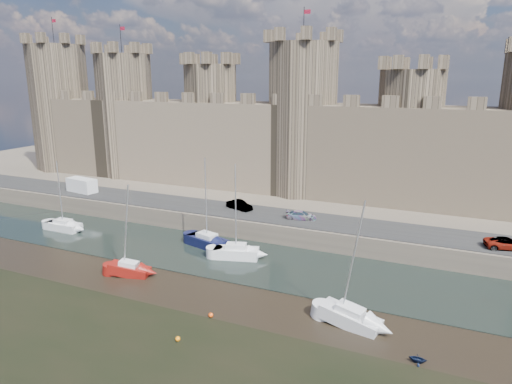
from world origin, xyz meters
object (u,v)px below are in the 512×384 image
van (82,185)px  car_0 (85,187)px  sailboat_0 (63,225)px  sailboat_1 (207,241)px  sailboat_5 (350,317)px  sailboat_4 (129,269)px  car_1 (239,205)px  car_3 (507,244)px  sailboat_2 (236,252)px  car_2 (301,215)px

van → car_0: bearing=119.3°
sailboat_0 → sailboat_1: sailboat_1 is taller
sailboat_5 → sailboat_4: bearing=-170.5°
car_1 → sailboat_4: sailboat_4 is taller
sailboat_4 → van: bearing=128.5°
car_0 → car_3: car_0 is taller
car_3 → sailboat_1: (-33.14, -6.83, -2.28)m
sailboat_4 → car_0: bearing=127.5°
car_0 → car_3: (60.77, -1.83, -0.01)m
car_1 → sailboat_4: 19.82m
sailboat_2 → car_3: bearing=1.5°
van → sailboat_2: bearing=-7.8°
car_1 → car_2: size_ratio=1.04×
car_0 → sailboat_0: bearing=-147.3°
car_3 → sailboat_0: bearing=86.2°
car_1 → sailboat_0: bearing=137.4°
car_2 → sailboat_0: 32.53m
sailboat_5 → car_2: bearing=130.2°
car_2 → sailboat_0: bearing=95.2°
sailboat_1 → car_2: bearing=56.2°
car_0 → van: van is taller
car_3 → sailboat_2: sailboat_2 is taller
sailboat_1 → car_3: bearing=27.9°
sailboat_1 → sailboat_4: (-3.50, -10.50, -0.12)m
sailboat_5 → sailboat_1: bearing=162.2°
car_2 → sailboat_5: sailboat_5 is taller
sailboat_0 → sailboat_2: (26.14, 0.54, 0.10)m
van → sailboat_4: sailboat_4 is taller
car_0 → sailboat_4: 30.91m
car_0 → sailboat_5: (47.82, -19.77, -2.37)m
car_0 → car_3: size_ratio=0.83×
car_2 → sailboat_2: (-4.63, -9.79, -2.20)m
car_0 → sailboat_4: bearing=-125.8°
car_1 → van: van is taller
car_3 → car_2: bearing=73.9°
sailboat_4 → sailboat_0: bearing=141.3°
car_2 → sailboat_1: sailboat_1 is taller
car_3 → sailboat_4: bearing=102.0°
car_2 → sailboat_1: 12.61m
car_3 → sailboat_5: (-12.95, -17.94, -2.35)m
sailboat_2 → sailboat_5: (15.29, -9.29, -0.08)m
car_0 → sailboat_5: bearing=-109.8°
car_1 → van: (-27.47, -1.17, 0.46)m
sailboat_1 → sailboat_5: 23.04m
car_1 → van: bearing=112.3°
car_0 → car_2: bearing=-88.4°
car_3 → sailboat_2: size_ratio=0.42×
car_0 → sailboat_2: (32.53, -10.48, -2.29)m
car_1 → sailboat_4: bearing=-171.0°
sailboat_0 → sailboat_2: bearing=1.4°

